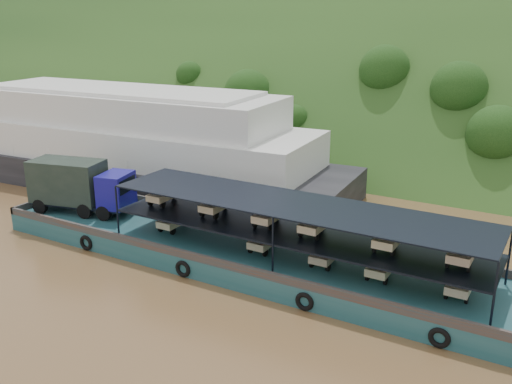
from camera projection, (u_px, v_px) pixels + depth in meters
The scene contains 4 objects.
ground at pixel (259, 255), 37.16m from camera, with size 160.00×160.00×0.00m, color brown.
hillside at pixel (412, 147), 66.84m from camera, with size 140.00×28.00×28.00m, color #1C3B15.
cargo_barge at pixel (220, 240), 36.39m from camera, with size 35.00×7.18×5.00m.
passenger_ferry at pixel (123, 142), 52.20m from camera, with size 43.70×13.86×8.71m.
Camera 1 is at (16.98, -29.67, 15.14)m, focal length 40.00 mm.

